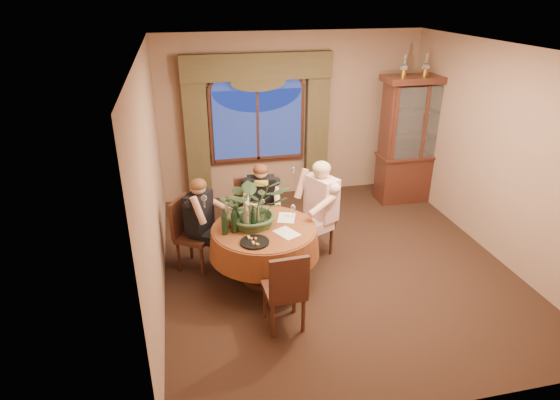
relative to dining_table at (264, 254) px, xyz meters
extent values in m
plane|color=black|center=(0.99, 0.18, -0.38)|extent=(5.00, 5.00, 0.00)
plane|color=#8D6851|center=(0.99, 2.68, 1.02)|extent=(4.50, 0.00, 4.50)
plane|color=#8D6851|center=(3.24, 0.18, 1.02)|extent=(0.00, 5.00, 5.00)
plane|color=white|center=(0.99, 0.18, 2.42)|extent=(5.00, 5.00, 0.00)
cube|color=#403820|center=(-0.64, 2.56, 0.80)|extent=(0.38, 0.14, 2.32)
cube|color=#403820|center=(1.42, 2.56, 0.80)|extent=(0.38, 0.14, 2.32)
cylinder|color=maroon|center=(0.00, 0.00, 0.00)|extent=(1.58, 1.58, 0.75)
cube|color=#351610|center=(2.99, 1.93, 0.70)|extent=(1.33, 0.53, 2.15)
cube|color=black|center=(0.79, 0.47, 0.10)|extent=(0.58, 0.58, 0.96)
cube|color=black|center=(-0.01, 0.92, 0.10)|extent=(0.43, 0.43, 0.96)
cube|color=black|center=(-0.83, 0.49, 0.10)|extent=(0.57, 0.57, 0.96)
cube|color=black|center=(0.04, -0.91, 0.10)|extent=(0.44, 0.44, 0.96)
imported|color=#36512F|center=(-0.09, 0.14, 0.95)|extent=(0.87, 0.97, 0.75)
imported|color=#4E562E|center=(0.02, -0.02, 0.40)|extent=(0.14, 0.14, 0.05)
cylinder|color=black|center=(-0.18, -0.35, 0.39)|extent=(0.34, 0.34, 0.02)
cylinder|color=black|center=(-0.14, -0.06, 0.54)|extent=(0.07, 0.07, 0.33)
cylinder|color=black|center=(-0.49, -0.06, 0.54)|extent=(0.07, 0.07, 0.33)
cylinder|color=black|center=(-0.32, 0.21, 0.54)|extent=(0.07, 0.07, 0.33)
cylinder|color=tan|center=(-0.44, 0.11, 0.54)|extent=(0.07, 0.07, 0.33)
cylinder|color=tan|center=(-0.21, 0.05, 0.54)|extent=(0.07, 0.07, 0.33)
cylinder|color=black|center=(-0.37, -0.04, 0.54)|extent=(0.07, 0.07, 0.33)
cube|color=white|center=(0.24, -0.20, 0.38)|extent=(0.32, 0.36, 0.00)
cube|color=white|center=(0.33, 0.19, 0.38)|extent=(0.29, 0.35, 0.00)
camera|label=1|loc=(-0.90, -4.98, 3.07)|focal=30.00mm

